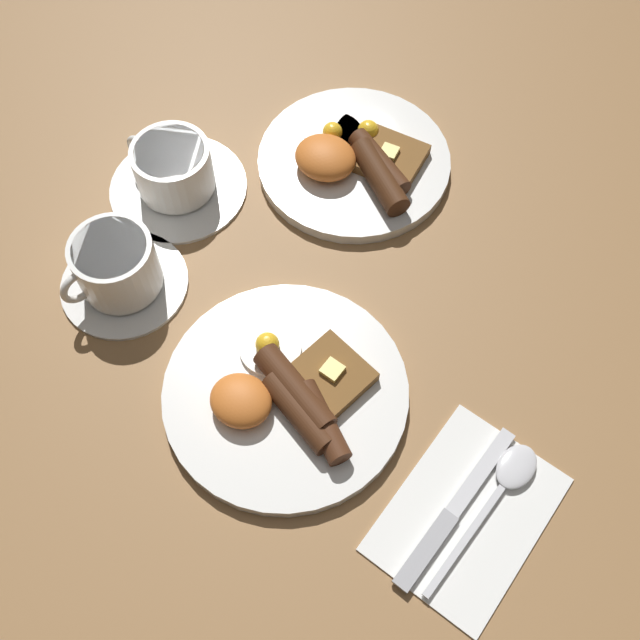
{
  "coord_description": "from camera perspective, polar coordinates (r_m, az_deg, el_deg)",
  "views": [
    {
      "loc": [
        0.19,
        -0.24,
        0.72
      ],
      "look_at": [
        -0.01,
        0.08,
        0.03
      ],
      "focal_mm": 42.0,
      "sensor_mm": 36.0,
      "label": 1
    }
  ],
  "objects": [
    {
      "name": "spoon",
      "position": [
        0.77,
        14.01,
        -11.81
      ],
      "size": [
        0.05,
        0.18,
        0.01
      ],
      "rotation": [
        0.0,
        0.0,
        1.43
      ],
      "color": "silver",
      "rests_on": "napkin"
    },
    {
      "name": "napkin",
      "position": [
        0.76,
        11.16,
        -14.28
      ],
      "size": [
        0.15,
        0.2,
        0.01
      ],
      "primitive_type": "cube",
      "rotation": [
        0.0,
        0.0,
        -0.11
      ],
      "color": "white",
      "rests_on": "ground_plane"
    },
    {
      "name": "teacup_far",
      "position": [
        0.92,
        -11.05,
        10.94
      ],
      "size": [
        0.17,
        0.17,
        0.07
      ],
      "color": "white",
      "rests_on": "ground_plane"
    },
    {
      "name": "breakfast_plate_near",
      "position": [
        0.77,
        -2.57,
        -5.57
      ],
      "size": [
        0.25,
        0.25,
        0.04
      ],
      "color": "white",
      "rests_on": "ground_plane"
    },
    {
      "name": "ground_plane",
      "position": [
        0.78,
        -2.61,
        -5.78
      ],
      "size": [
        3.0,
        3.0,
        0.0
      ],
      "primitive_type": "plane",
      "color": "olive"
    },
    {
      "name": "teacup_near",
      "position": [
        0.85,
        -15.19,
        3.78
      ],
      "size": [
        0.14,
        0.14,
        0.08
      ],
      "color": "white",
      "rests_on": "ground_plane"
    },
    {
      "name": "breakfast_plate_far",
      "position": [
        0.94,
        2.7,
        12.1
      ],
      "size": [
        0.24,
        0.24,
        0.05
      ],
      "color": "white",
      "rests_on": "ground_plane"
    },
    {
      "name": "knife",
      "position": [
        0.75,
        9.9,
        -14.45
      ],
      "size": [
        0.04,
        0.19,
        0.01
      ],
      "rotation": [
        0.0,
        0.0,
        1.44
      ],
      "color": "silver",
      "rests_on": "napkin"
    }
  ]
}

